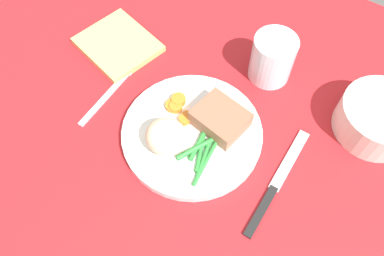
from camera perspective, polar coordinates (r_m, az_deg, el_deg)
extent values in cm
cube|color=red|center=(66.54, -0.46, 0.68)|extent=(120.00, 90.00, 2.00)
cylinder|color=white|center=(63.46, 0.00, -0.82)|extent=(23.13, 23.13, 1.60)
cube|color=#936047|center=(62.30, 4.22, 1.39)|extent=(9.15, 8.04, 3.15)
ellipsoid|color=beige|center=(59.54, -3.84, -1.27)|extent=(6.60, 6.25, 5.01)
cylinder|color=orange|center=(63.77, -0.89, 1.82)|extent=(1.87, 1.87, 0.89)
cylinder|color=orange|center=(64.79, -2.31, 3.30)|extent=(2.25, 2.25, 1.05)
cylinder|color=orange|center=(65.36, -2.02, 4.16)|extent=(2.48, 2.48, 1.18)
cylinder|color=orange|center=(65.14, -2.69, 3.55)|extent=(2.59, 2.59, 0.81)
cylinder|color=orange|center=(63.44, -1.43, 1.41)|extent=(1.90, 1.90, 0.98)
cylinder|color=#2D8C38|center=(60.73, 1.28, -3.33)|extent=(3.41, 7.29, 0.67)
cylinder|color=#2D8C38|center=(61.57, 1.26, -1.71)|extent=(1.92, 8.02, 0.79)
cylinder|color=#2D8C38|center=(59.90, 1.61, -4.95)|extent=(2.43, 7.39, 0.67)
cylinder|color=#2D8C38|center=(59.80, 1.97, -5.20)|extent=(1.47, 8.35, 0.65)
cylinder|color=#2D8C38|center=(60.77, 0.59, -3.02)|extent=(3.92, 6.58, 0.88)
cube|color=silver|center=(69.65, -12.86, 4.27)|extent=(1.00, 13.00, 0.40)
cube|color=silver|center=(73.24, -9.17, 9.05)|extent=(0.24, 3.60, 0.40)
cube|color=silver|center=(73.06, -8.92, 8.93)|extent=(0.24, 3.60, 0.40)
cube|color=silver|center=(72.87, -8.67, 8.80)|extent=(0.24, 3.60, 0.40)
cube|color=silver|center=(72.69, -8.41, 8.68)|extent=(0.24, 3.60, 0.40)
cube|color=black|center=(59.64, 10.19, -12.06)|extent=(1.30, 9.00, 0.64)
cube|color=silver|center=(63.84, 14.25, -4.64)|extent=(1.70, 12.00, 0.40)
cylinder|color=silver|center=(69.54, 11.81, 10.08)|extent=(7.57, 7.57, 8.63)
cylinder|color=silver|center=(70.77, 11.57, 9.22)|extent=(6.96, 6.96, 5.34)
cylinder|color=silver|center=(69.39, 25.87, 1.27)|extent=(13.22, 13.22, 5.86)
cylinder|color=beige|center=(68.38, 26.29, 1.85)|extent=(11.23, 11.23, 3.22)
cube|color=#DBBC6B|center=(76.56, -10.91, 12.04)|extent=(16.59, 15.27, 1.23)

